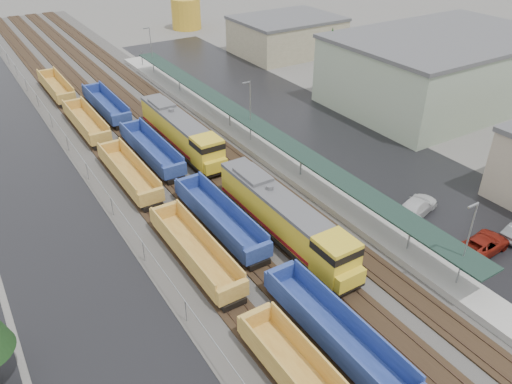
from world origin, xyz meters
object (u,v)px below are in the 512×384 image
locomotive_trail (181,133)px  parked_car_east_b (483,244)px  locomotive_lead (286,219)px  well_string_yellow (195,251)px  storage_tank (186,14)px  parked_car_east_c (417,206)px  well_string_blue (269,267)px

locomotive_trail → parked_car_east_b: bearing=-66.9°
locomotive_lead → well_string_yellow: (-8.00, 1.48, -1.11)m
locomotive_lead → storage_tank: bearing=70.6°
well_string_yellow → parked_car_east_c: 21.49m
locomotive_trail → parked_car_east_b: locomotive_trail is taller
locomotive_trail → storage_tank: bearing=63.9°
storage_tank → parked_car_east_b: storage_tank is taller
locomotive_trail → storage_tank: 60.00m
well_string_yellow → parked_car_east_c: size_ratio=18.84×
parked_car_east_b → locomotive_trail: bearing=19.4°
locomotive_trail → well_string_yellow: locomotive_trail is taller
well_string_blue → locomotive_trail: bearing=80.7°
locomotive_lead → parked_car_east_b: bearing=-37.6°
locomotive_lead → parked_car_east_c: bearing=-13.8°
locomotive_lead → well_string_blue: 5.37m
locomotive_lead → storage_tank: size_ratio=2.95×
well_string_yellow → parked_car_east_b: well_string_yellow is taller
locomotive_lead → well_string_yellow: bearing=169.5°
locomotive_trail → parked_car_east_c: 27.48m
locomotive_lead → storage_tank: (26.38, 74.89, 0.89)m
well_string_yellow → parked_car_east_c: bearing=-12.5°
well_string_blue → parked_car_east_c: bearing=0.8°
storage_tank → parked_car_east_b: bearing=-98.7°
storage_tank → well_string_yellow: bearing=-115.1°
parked_car_east_b → parked_car_east_c: parked_car_east_c is taller
locomotive_lead → locomotive_trail: size_ratio=1.00×
well_string_yellow → parked_car_east_b: 24.35m
parked_car_east_b → parked_car_east_c: size_ratio=0.96×
locomotive_trail → parked_car_east_b: 34.02m
locomotive_trail → parked_car_east_b: (13.34, -31.25, -1.52)m
well_string_blue → well_string_yellow: bearing=129.3°
locomotive_trail → well_string_blue: bearing=-99.3°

